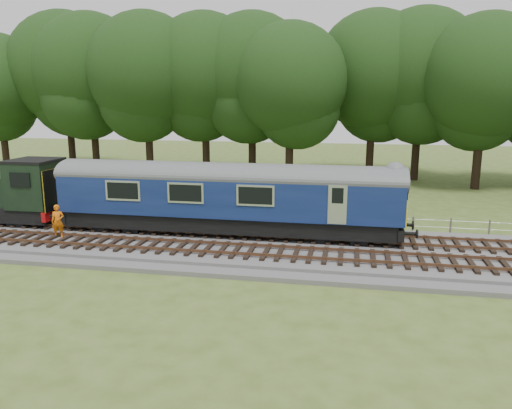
# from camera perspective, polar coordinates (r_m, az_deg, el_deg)

# --- Properties ---
(ground) EXTENTS (120.00, 120.00, 0.00)m
(ground) POSITION_cam_1_polar(r_m,az_deg,el_deg) (25.20, 0.15, -5.14)
(ground) COLOR #435820
(ground) RESTS_ON ground
(ballast) EXTENTS (70.00, 7.00, 0.35)m
(ballast) POSITION_cam_1_polar(r_m,az_deg,el_deg) (25.15, 0.15, -4.76)
(ballast) COLOR #4C4C4F
(ballast) RESTS_ON ground
(track_north) EXTENTS (67.20, 2.40, 0.21)m
(track_north) POSITION_cam_1_polar(r_m,az_deg,el_deg) (26.40, 0.72, -3.39)
(track_north) COLOR black
(track_north) RESTS_ON ballast
(track_south) EXTENTS (67.20, 2.40, 0.21)m
(track_south) POSITION_cam_1_polar(r_m,az_deg,el_deg) (23.58, -0.58, -5.32)
(track_south) COLOR black
(track_south) RESTS_ON ballast
(fence) EXTENTS (64.00, 0.12, 1.00)m
(fence) POSITION_cam_1_polar(r_m,az_deg,el_deg) (29.46, 1.78, -2.58)
(fence) COLOR #6B6054
(fence) RESTS_ON ground
(tree_line) EXTENTS (70.00, 8.00, 18.00)m
(tree_line) POSITION_cam_1_polar(r_m,az_deg,el_deg) (46.46, 5.22, 2.85)
(tree_line) COLOR black
(tree_line) RESTS_ON ground
(dmu_railcar) EXTENTS (18.05, 2.86, 3.88)m
(dmu_railcar) POSITION_cam_1_polar(r_m,az_deg,el_deg) (26.29, -3.32, 1.43)
(dmu_railcar) COLOR black
(dmu_railcar) RESTS_ON ground
(worker) EXTENTS (0.74, 0.63, 1.73)m
(worker) POSITION_cam_1_polar(r_m,az_deg,el_deg) (27.77, -21.71, -1.78)
(worker) COLOR orange
(worker) RESTS_ON ballast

